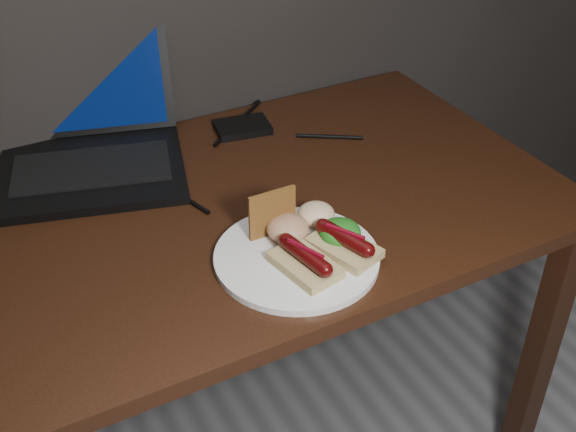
% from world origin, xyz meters
% --- Properties ---
extents(desk, '(1.40, 0.70, 0.75)m').
position_xyz_m(desk, '(0.00, 1.38, 0.66)').
color(desk, '#321A0C').
rests_on(desk, ground).
extents(laptop, '(0.43, 0.44, 0.25)m').
position_xyz_m(laptop, '(-0.09, 1.66, 0.80)').
color(laptop, black).
rests_on(laptop, desk).
extents(hard_drive, '(0.13, 0.10, 0.02)m').
position_xyz_m(hard_drive, '(0.23, 1.63, 0.76)').
color(hard_drive, black).
rests_on(hard_drive, desk).
extents(desk_cables, '(0.88, 0.36, 0.01)m').
position_xyz_m(desk_cables, '(0.03, 1.53, 0.75)').
color(desk_cables, black).
rests_on(desk_cables, desk).
extents(plate, '(0.31, 0.31, 0.01)m').
position_xyz_m(plate, '(0.12, 1.19, 0.76)').
color(plate, white).
rests_on(plate, desk).
extents(bread_sausage_center, '(0.09, 0.13, 0.04)m').
position_xyz_m(bread_sausage_center, '(0.11, 1.15, 0.78)').
color(bread_sausage_center, '#DAC480').
rests_on(bread_sausage_center, plate).
extents(bread_sausage_right, '(0.10, 0.13, 0.04)m').
position_xyz_m(bread_sausage_right, '(0.19, 1.16, 0.78)').
color(bread_sausage_right, '#DAC480').
rests_on(bread_sausage_right, plate).
extents(crispbread, '(0.08, 0.01, 0.08)m').
position_xyz_m(crispbread, '(0.11, 1.26, 0.80)').
color(crispbread, olive).
rests_on(crispbread, plate).
extents(salad_greens, '(0.07, 0.07, 0.04)m').
position_xyz_m(salad_greens, '(0.20, 1.18, 0.78)').
color(salad_greens, '#194F0F').
rests_on(salad_greens, plate).
extents(salsa_mound, '(0.07, 0.07, 0.04)m').
position_xyz_m(salsa_mound, '(0.13, 1.23, 0.78)').
color(salsa_mound, maroon).
rests_on(salsa_mound, plate).
extents(coleslaw_mound, '(0.06, 0.06, 0.04)m').
position_xyz_m(coleslaw_mound, '(0.19, 1.25, 0.78)').
color(coleslaw_mound, silver).
rests_on(coleslaw_mound, plate).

